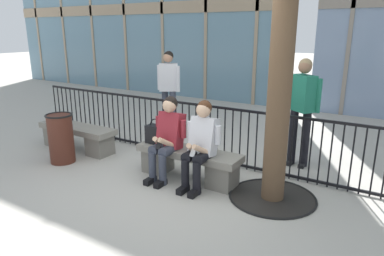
# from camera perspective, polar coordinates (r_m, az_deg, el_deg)

# --- Properties ---
(ground_plane) EXTENTS (60.00, 60.00, 0.00)m
(ground_plane) POSITION_cam_1_polar(r_m,az_deg,el_deg) (5.22, -0.58, -8.20)
(ground_plane) COLOR #B2ADA3
(stone_bench) EXTENTS (1.60, 0.44, 0.45)m
(stone_bench) POSITION_cam_1_polar(r_m,az_deg,el_deg) (5.12, -0.59, -5.43)
(stone_bench) COLOR gray
(stone_bench) RESTS_ON ground
(seated_person_with_phone) EXTENTS (0.52, 0.66, 1.21)m
(seated_person_with_phone) POSITION_cam_1_polar(r_m,az_deg,el_deg) (5.04, -4.08, -1.24)
(seated_person_with_phone) COLOR #383D4C
(seated_person_with_phone) RESTS_ON ground
(seated_person_companion) EXTENTS (0.52, 0.66, 1.21)m
(seated_person_companion) POSITION_cam_1_polar(r_m,az_deg,el_deg) (4.75, 1.42, -2.28)
(seated_person_companion) COLOR black
(seated_person_companion) RESTS_ON ground
(handbag_on_bench) EXTENTS (0.29, 0.18, 0.39)m
(handbag_on_bench) POSITION_cam_1_polar(r_m,az_deg,el_deg) (5.32, -5.95, -0.98)
(handbag_on_bench) COLOR black
(handbag_on_bench) RESTS_ON stone_bench
(bystander_at_railing) EXTENTS (0.55, 0.40, 1.71)m
(bystander_at_railing) POSITION_cam_1_polar(r_m,az_deg,el_deg) (7.28, -3.85, 6.89)
(bystander_at_railing) COLOR #383D4C
(bystander_at_railing) RESTS_ON ground
(bystander_further_back) EXTENTS (0.55, 0.40, 1.71)m
(bystander_further_back) POSITION_cam_1_polar(r_m,az_deg,el_deg) (5.69, 17.55, 3.69)
(bystander_further_back) COLOR black
(bystander_further_back) RESTS_ON ground
(plaza_railing) EXTENTS (7.95, 0.04, 0.96)m
(plaza_railing) POSITION_cam_1_polar(r_m,az_deg,el_deg) (5.68, 3.55, -1.00)
(plaza_railing) COLOR black
(plaza_railing) RESTS_ON ground
(stone_bench_far) EXTENTS (1.60, 0.44, 0.45)m
(stone_bench_far) POSITION_cam_1_polar(r_m,az_deg,el_deg) (6.68, -18.24, -1.11)
(stone_bench_far) COLOR gray
(stone_bench_far) RESTS_ON ground
(trash_can) EXTENTS (0.43, 0.43, 0.82)m
(trash_can) POSITION_cam_1_polar(r_m,az_deg,el_deg) (6.09, -20.67, -1.52)
(trash_can) COLOR #4C2319
(trash_can) RESTS_ON ground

